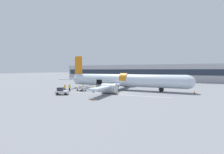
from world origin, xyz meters
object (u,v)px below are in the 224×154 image
at_px(baggage_cart_loading, 82,89).
at_px(baggage_tug_mid, 62,92).
at_px(ground_crew_driver, 70,87).
at_px(ground_crew_supervisor, 83,87).
at_px(airplane, 123,81).
at_px(ground_crew_loader_a, 65,87).
at_px(baggage_tug_lead, 101,88).
at_px(ground_crew_loader_b, 93,89).

bearing_deg(baggage_cart_loading, baggage_tug_mid, -93.71).
distance_m(ground_crew_driver, ground_crew_supervisor, 4.10).
relative_size(airplane, ground_crew_driver, 19.20).
bearing_deg(ground_crew_loader_a, baggage_tug_lead, 29.72).
bearing_deg(baggage_tug_mid, baggage_tug_lead, 61.98).
distance_m(baggage_tug_lead, ground_crew_loader_b, 3.28).
relative_size(airplane, baggage_tug_lead, 10.27).
height_order(airplane, baggage_cart_loading, airplane).
xyz_separation_m(airplane, baggage_cart_loading, (-9.07, -6.52, -1.97)).
relative_size(baggage_tug_mid, ground_crew_loader_a, 1.61).
relative_size(ground_crew_loader_a, ground_crew_driver, 1.02).
bearing_deg(ground_crew_supervisor, baggage_tug_lead, 0.19).
distance_m(baggage_tug_mid, ground_crew_loader_a, 5.52).
height_order(ground_crew_loader_a, ground_crew_loader_b, ground_crew_loader_a).
bearing_deg(ground_crew_supervisor, ground_crew_loader_b, -32.25).
distance_m(ground_crew_loader_a, ground_crew_supervisor, 5.13).
bearing_deg(baggage_tug_mid, ground_crew_loader_b, 52.44).
relative_size(baggage_cart_loading, ground_crew_supervisor, 2.13).
xyz_separation_m(airplane, ground_crew_driver, (-11.68, -8.11, -1.53)).
xyz_separation_m(baggage_tug_mid, ground_crew_driver, (-2.16, 5.28, 0.29)).
bearing_deg(baggage_tug_lead, baggage_cart_loading, -153.10).
xyz_separation_m(baggage_cart_loading, ground_crew_driver, (-2.61, -1.59, 0.44)).
xyz_separation_m(baggage_tug_lead, ground_crew_loader_a, (-7.91, -4.52, 0.37)).
height_order(baggage_tug_mid, ground_crew_driver, ground_crew_driver).
xyz_separation_m(baggage_tug_lead, ground_crew_loader_b, (-0.35, -3.25, 0.26)).
distance_m(ground_crew_loader_a, ground_crew_loader_b, 7.68).
relative_size(airplane, ground_crew_supervisor, 22.25).
distance_m(airplane, ground_crew_loader_a, 15.44).
bearing_deg(airplane, ground_crew_loader_a, -145.01).
bearing_deg(airplane, ground_crew_loader_b, -123.64).
xyz_separation_m(baggage_tug_mid, baggage_cart_loading, (0.45, 6.86, -0.15)).
bearing_deg(baggage_cart_loading, airplane, 35.73).
distance_m(ground_crew_loader_a, ground_crew_driver, 1.15).
xyz_separation_m(airplane, ground_crew_loader_a, (-12.59, -8.81, -1.52)).
distance_m(baggage_cart_loading, ground_crew_loader_b, 4.19).
height_order(airplane, ground_crew_driver, airplane).
bearing_deg(ground_crew_loader_a, baggage_cart_loading, 33.04).
distance_m(airplane, ground_crew_supervisor, 11.14).
bearing_deg(ground_crew_loader_b, ground_crew_loader_a, -170.47).
bearing_deg(ground_crew_driver, ground_crew_loader_a, -142.41).
bearing_deg(ground_crew_driver, baggage_tug_lead, 28.59).
bearing_deg(airplane, baggage_tug_lead, -137.42).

